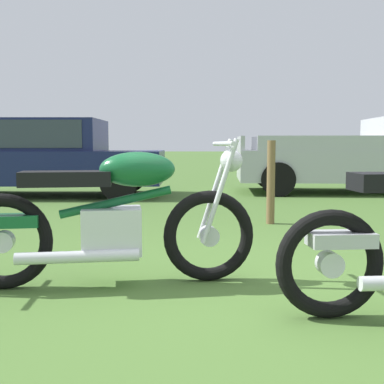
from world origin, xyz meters
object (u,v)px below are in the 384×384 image
at_px(motorcycle_green, 112,217).
at_px(pickup_truck_silver, 381,155).
at_px(car_navy, 42,153).
at_px(fence_post_wooden, 271,182).

height_order(motorcycle_green, pickup_truck_silver, pickup_truck_silver).
distance_m(car_navy, fence_post_wooden, 4.99).
height_order(pickup_truck_silver, fence_post_wooden, pickup_truck_silver).
distance_m(motorcycle_green, fence_post_wooden, 3.01).
bearing_deg(car_navy, fence_post_wooden, -40.61).
bearing_deg(motorcycle_green, pickup_truck_silver, 47.72).
bearing_deg(car_navy, pickup_truck_silver, 5.28).
relative_size(motorcycle_green, fence_post_wooden, 2.01).
distance_m(motorcycle_green, pickup_truck_silver, 7.80).
relative_size(car_navy, fence_post_wooden, 4.32).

